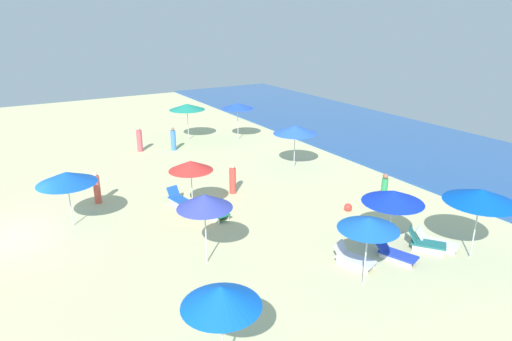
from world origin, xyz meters
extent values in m
plane|color=beige|center=(0.00, 0.00, 0.00)|extent=(60.00, 60.00, 0.00)
cube|color=#28559B|center=(0.00, 24.08, 0.06)|extent=(60.00, 11.84, 0.12)
cylinder|color=silver|center=(5.60, 5.75, 1.06)|extent=(0.05, 0.05, 2.13)
cone|color=#3743AE|center=(5.60, 5.75, 2.38)|extent=(1.93, 1.93, 0.50)
cylinder|color=silver|center=(9.51, 9.54, 1.02)|extent=(0.05, 0.05, 2.04)
cone|color=blue|center=(9.51, 9.54, 2.24)|extent=(1.94, 1.94, 0.39)
cube|color=silver|center=(8.60, 9.88, 0.12)|extent=(1.13, 0.46, 0.24)
cube|color=silver|center=(8.41, 10.38, 0.12)|extent=(1.13, 0.46, 0.24)
cube|color=silver|center=(8.51, 10.13, 0.27)|extent=(1.47, 1.06, 0.06)
cube|color=silver|center=(7.93, 9.91, 0.48)|extent=(0.49, 0.67, 0.46)
cylinder|color=silver|center=(10.20, 14.15, 1.09)|extent=(0.05, 0.05, 2.19)
cone|color=#0749C0|center=(10.20, 14.15, 2.43)|extent=(2.50, 2.50, 0.48)
cube|color=silver|center=(9.28, 13.46, 0.10)|extent=(1.13, 0.63, 0.20)
cube|color=silver|center=(9.03, 13.92, 0.10)|extent=(1.13, 0.63, 0.20)
cube|color=white|center=(9.16, 13.69, 0.23)|extent=(1.53, 1.21, 0.06)
cube|color=white|center=(8.58, 13.38, 0.44)|extent=(0.57, 0.68, 0.45)
cube|color=silver|center=(9.23, 13.03, 0.12)|extent=(0.91, 0.71, 0.25)
cube|color=silver|center=(8.91, 13.44, 0.12)|extent=(0.91, 0.71, 0.25)
cube|color=#226E67|center=(9.07, 13.23, 0.28)|extent=(1.36, 1.24, 0.06)
cube|color=#226E67|center=(8.61, 12.89, 0.52)|extent=(0.62, 0.67, 0.52)
cylinder|color=silver|center=(0.04, 2.18, 0.95)|extent=(0.05, 0.05, 1.89)
cone|color=blue|center=(0.04, 2.18, 2.14)|extent=(2.40, 2.40, 0.49)
cylinder|color=silver|center=(1.52, 6.96, 1.02)|extent=(0.05, 0.05, 2.04)
cone|color=red|center=(1.52, 6.96, 2.26)|extent=(1.92, 1.92, 0.43)
cube|color=silver|center=(0.34, 6.58, 0.11)|extent=(1.05, 0.23, 0.23)
cube|color=silver|center=(0.25, 7.07, 0.11)|extent=(1.05, 0.23, 0.23)
cube|color=blue|center=(0.30, 6.83, 0.26)|extent=(1.27, 0.78, 0.06)
cube|color=blue|center=(-0.24, 6.73, 0.49)|extent=(0.41, 0.60, 0.49)
cube|color=silver|center=(2.49, 7.38, 0.12)|extent=(1.15, 0.29, 0.25)
cube|color=silver|center=(2.37, 7.89, 0.12)|extent=(1.15, 0.29, 0.25)
cube|color=#1C7655|center=(2.43, 7.63, 0.28)|extent=(1.40, 0.88, 0.06)
cube|color=#1C7655|center=(1.84, 7.50, 0.49)|extent=(0.46, 0.64, 0.44)
cylinder|color=silver|center=(10.43, 3.96, 0.93)|extent=(0.05, 0.05, 1.86)
cone|color=blue|center=(10.43, 3.96, 2.13)|extent=(1.96, 1.96, 0.54)
cylinder|color=silver|center=(-10.19, 11.65, 1.06)|extent=(0.05, 0.05, 2.13)
cone|color=#1D8972|center=(-10.19, 11.65, 2.34)|extent=(2.48, 2.48, 0.41)
cylinder|color=silver|center=(8.07, 12.19, 0.91)|extent=(0.05, 0.05, 1.82)
cone|color=#0F2EC7|center=(8.07, 12.19, 2.06)|extent=(2.28, 2.28, 0.47)
cube|color=silver|center=(9.06, 11.49, 0.09)|extent=(1.15, 0.45, 0.18)
cube|color=silver|center=(8.89, 11.98, 0.09)|extent=(1.15, 0.45, 0.18)
cube|color=#243EBA|center=(8.98, 11.74, 0.21)|extent=(1.47, 1.02, 0.06)
cube|color=#243EBA|center=(8.39, 11.53, 0.38)|extent=(0.52, 0.66, 0.37)
cylinder|color=silver|center=(-8.39, 14.65, 1.11)|extent=(0.05, 0.05, 2.21)
cone|color=blue|center=(-8.39, 14.65, 2.41)|extent=(2.22, 2.22, 0.39)
cylinder|color=silver|center=(-1.42, 14.54, 1.00)|extent=(0.05, 0.05, 2.00)
cone|color=blue|center=(-1.42, 14.54, 2.24)|extent=(2.47, 2.47, 0.47)
cylinder|color=#E35745|center=(-1.89, 3.62, 0.66)|extent=(0.39, 0.39, 1.33)
sphere|color=beige|center=(-1.89, 3.62, 1.42)|extent=(0.21, 0.21, 0.21)
cylinder|color=#E34238|center=(0.28, 9.62, 0.65)|extent=(0.39, 0.39, 1.29)
sphere|color=beige|center=(0.28, 9.62, 1.40)|extent=(0.23, 0.23, 0.23)
cylinder|color=#DB525D|center=(-9.11, 7.84, 0.70)|extent=(0.39, 0.39, 1.40)
sphere|color=beige|center=(-9.11, 7.84, 1.49)|extent=(0.20, 0.20, 0.20)
cylinder|color=#417EDE|center=(-8.24, 9.80, 0.65)|extent=(0.36, 0.36, 1.30)
sphere|color=#8F6B50|center=(-8.24, 9.80, 1.40)|extent=(0.21, 0.21, 0.21)
cylinder|color=#309C57|center=(5.15, 14.92, 0.65)|extent=(0.40, 0.40, 1.31)
sphere|color=#955E4B|center=(5.15, 14.92, 1.42)|extent=(0.25, 0.25, 0.25)
sphere|color=#F03930|center=(4.83, 13.07, 0.18)|extent=(0.36, 0.36, 0.36)
camera|label=1|loc=(18.48, 0.11, 8.37)|focal=31.30mm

